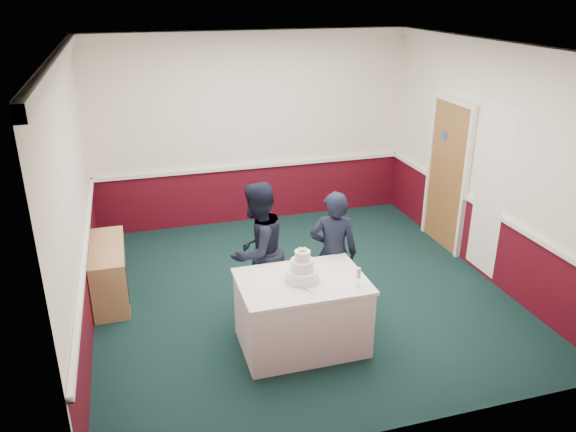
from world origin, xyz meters
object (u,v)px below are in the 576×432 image
object	(u,v)px
cake_table	(302,312)
person_man	(257,251)
sideboard	(110,272)
wedding_cake	(302,270)
cake_knife	(305,289)
person_woman	(333,253)
champagne_flute	(358,274)

from	to	relation	value
cake_table	person_man	size ratio (longest dim) A/B	0.82
sideboard	wedding_cake	world-z (taller)	wedding_cake
cake_knife	person_woman	xyz separation A→B (m)	(0.58, 0.75, -0.04)
wedding_cake	cake_knife	size ratio (longest dim) A/B	1.65
wedding_cake	sideboard	bearing A→B (deg)	140.69
cake_table	cake_knife	size ratio (longest dim) A/B	6.00
wedding_cake	champagne_flute	xyz separation A→B (m)	(0.50, -0.28, 0.03)
wedding_cake	cake_table	bearing A→B (deg)	-90.00
sideboard	person_man	world-z (taller)	person_man
cake_table	wedding_cake	size ratio (longest dim) A/B	3.63
champagne_flute	person_woman	bearing A→B (deg)	86.49
cake_table	person_man	world-z (taller)	person_man
person_man	wedding_cake	bearing A→B (deg)	73.93
wedding_cake	cake_knife	bearing A→B (deg)	-98.53
sideboard	cake_table	distance (m)	2.53
sideboard	wedding_cake	xyz separation A→B (m)	(1.96, -1.60, 0.55)
sideboard	person_man	distance (m)	1.92
sideboard	cake_table	bearing A→B (deg)	-39.31
cake_table	person_man	distance (m)	0.91
person_man	sideboard	bearing A→B (deg)	-64.07
cake_knife	wedding_cake	bearing A→B (deg)	57.56
sideboard	person_woman	bearing A→B (deg)	-22.72
sideboard	champagne_flute	xyz separation A→B (m)	(2.46, -1.88, 0.58)
wedding_cake	person_woman	xyz separation A→B (m)	(0.55, 0.55, -0.14)
cake_table	wedding_cake	xyz separation A→B (m)	(0.00, 0.00, 0.50)
person_woman	champagne_flute	bearing A→B (deg)	105.83
cake_knife	person_woman	size ratio (longest dim) A/B	0.15
person_woman	person_man	bearing A→B (deg)	5.44
sideboard	wedding_cake	size ratio (longest dim) A/B	3.30
cake_knife	champagne_flute	world-z (taller)	champagne_flute
champagne_flute	person_man	bearing A→B (deg)	127.35
cake_knife	sideboard	bearing A→B (deg)	113.00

